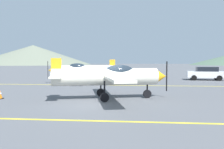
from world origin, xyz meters
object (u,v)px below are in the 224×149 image
at_px(car_sedan, 206,73).
at_px(traffic_cone_front, 0,94).
at_px(airplane_mid, 83,70).
at_px(airplane_near, 110,76).

distance_m(car_sedan, traffic_cone_front, 23.17).
bearing_deg(car_sedan, airplane_mid, -160.73).
height_order(airplane_near, traffic_cone_front, airplane_near).
distance_m(airplane_mid, traffic_cone_front, 11.20).
relative_size(airplane_near, traffic_cone_front, 13.99).
height_order(airplane_mid, car_sedan, airplane_mid).
xyz_separation_m(airplane_mid, car_sedan, (14.21, 4.97, -0.55)).
bearing_deg(traffic_cone_front, airplane_mid, 75.67).
relative_size(airplane_mid, car_sedan, 1.84).
bearing_deg(airplane_near, car_sedan, 56.02).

